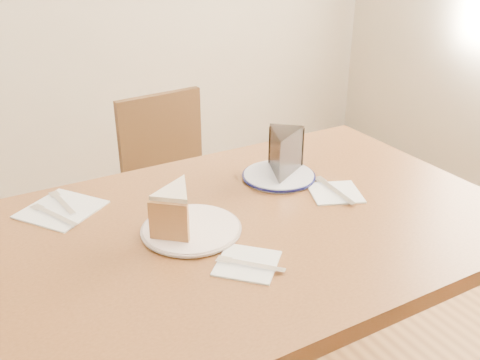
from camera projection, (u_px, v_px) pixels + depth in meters
name	position (u px, v px, depth m)	size (l,w,h in m)	color
table	(254.00, 254.00, 1.29)	(1.20, 0.80, 0.75)	#4D2B15
chair_far	(180.00, 194.00, 2.02)	(0.43, 0.43, 0.81)	#331F0F
plate_cream	(191.00, 229.00, 1.19)	(0.21, 0.21, 0.01)	white
plate_navy	(279.00, 176.00, 1.45)	(0.19, 0.19, 0.01)	white
carrot_cake	(178.00, 208.00, 1.18)	(0.08, 0.12, 0.09)	beige
chocolate_cake	(283.00, 156.00, 1.42)	(0.09, 0.13, 0.11)	black
napkin_cream	(247.00, 263.00, 1.08)	(0.12, 0.12, 0.00)	white
napkin_navy	(335.00, 193.00, 1.36)	(0.12, 0.12, 0.00)	white
napkin_spare	(62.00, 209.00, 1.28)	(0.16, 0.16, 0.00)	white
fork_cream	(251.00, 265.00, 1.07)	(0.01, 0.14, 0.00)	silver
knife_navy	(335.00, 190.00, 1.37)	(0.02, 0.17, 0.00)	silver
fork_spare	(63.00, 203.00, 1.31)	(0.01, 0.14, 0.00)	silver
knife_spare	(55.00, 216.00, 1.25)	(0.01, 0.16, 0.00)	silver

